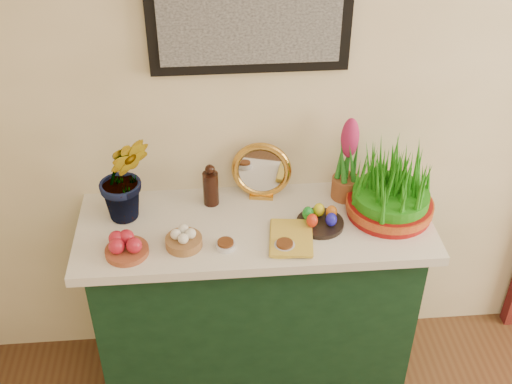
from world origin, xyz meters
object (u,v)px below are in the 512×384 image
(wheatgrass_sabzeh, at_px, (392,188))
(mirror, at_px, (261,171))
(sideboard, at_px, (255,305))
(hyacinth_green, at_px, (123,164))
(book, at_px, (270,237))

(wheatgrass_sabzeh, bearing_deg, mirror, 161.48)
(sideboard, bearing_deg, hyacinth_green, 171.33)
(book, bearing_deg, wheatgrass_sabzeh, 21.80)
(mirror, bearing_deg, sideboard, -102.96)
(hyacinth_green, xyz_separation_m, book, (0.54, -0.19, -0.23))
(book, distance_m, wheatgrass_sabzeh, 0.52)
(book, relative_size, wheatgrass_sabzeh, 0.62)
(book, height_order, wheatgrass_sabzeh, wheatgrass_sabzeh)
(sideboard, distance_m, mirror, 0.61)
(sideboard, relative_size, hyacinth_green, 2.61)
(mirror, bearing_deg, wheatgrass_sabzeh, -18.52)
(hyacinth_green, bearing_deg, wheatgrass_sabzeh, -7.86)
(mirror, distance_m, wheatgrass_sabzeh, 0.53)
(wheatgrass_sabzeh, bearing_deg, sideboard, -178.87)
(hyacinth_green, relative_size, mirror, 1.97)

